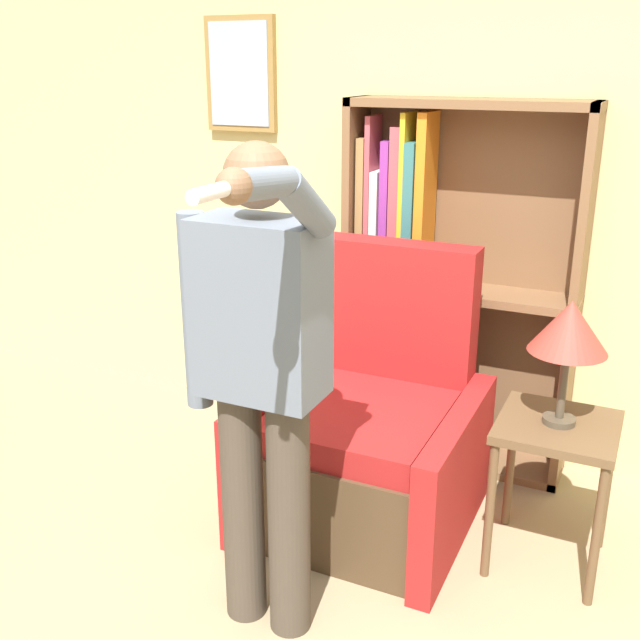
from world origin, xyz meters
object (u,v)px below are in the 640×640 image
(armchair, at_px, (370,439))
(side_table, at_px, (556,448))
(table_lamp, at_px, (569,329))
(bookcase, at_px, (431,290))
(person_standing, at_px, (259,372))

(armchair, relative_size, side_table, 1.90)
(table_lamp, bearing_deg, side_table, 0.00)
(bookcase, xyz_separation_m, table_lamp, (0.75, -0.70, 0.13))
(bookcase, relative_size, side_table, 2.85)
(bookcase, relative_size, person_standing, 1.04)
(armchair, distance_m, person_standing, 1.04)
(person_standing, bearing_deg, table_lamp, 42.26)
(person_standing, relative_size, side_table, 2.75)
(armchair, height_order, side_table, armchair)
(person_standing, height_order, table_lamp, person_standing)
(armchair, relative_size, table_lamp, 2.41)
(person_standing, distance_m, table_lamp, 1.18)
(bookcase, height_order, person_standing, bookcase)
(bookcase, bearing_deg, armchair, -94.03)
(bookcase, height_order, table_lamp, bookcase)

